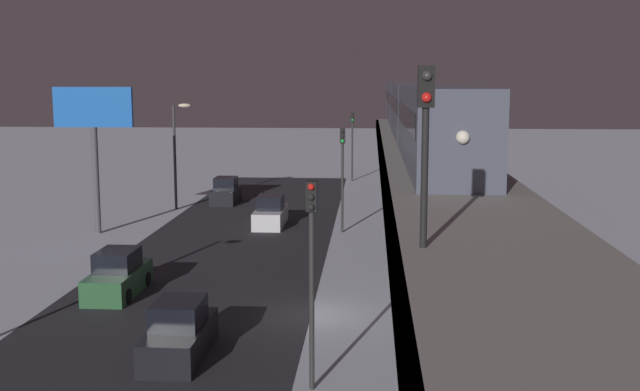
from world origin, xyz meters
The scene contains 14 objects.
ground_plane centered at (0.00, 0.00, 0.00)m, with size 240.00×240.00×0.00m, color silver.
avenue_asphalt centered at (5.44, 0.00, 0.00)m, with size 11.00×86.95×0.01m, color #28282D.
elevated_railway centered at (-5.23, 0.00, 4.86)m, with size 5.00×86.95×5.64m.
subway_train centered at (-5.32, -22.87, 7.42)m, with size 2.94×55.47×3.40m.
rail_signal centered at (-3.57, 12.83, 8.37)m, with size 0.36×0.41×4.00m.
sedan_green centered at (8.64, -2.57, 0.79)m, with size 1.91×4.62×1.97m.
sedan_black centered at (8.64, -28.06, 0.80)m, with size 1.80×4.13×1.97m.
sedan_black_2 centered at (4.04, 4.95, 0.80)m, with size 1.80×4.39×1.97m.
sedan_white_2 centered at (4.04, -19.03, 0.80)m, with size 1.80×4.71×1.97m.
traffic_light_near centered at (-0.66, 7.44, 4.20)m, with size 0.32×0.44×6.40m.
traffic_light_mid centered at (-0.66, -17.13, 4.20)m, with size 0.32×0.44×6.40m.
traffic_light_far centered at (-0.66, -41.69, 4.20)m, with size 0.32×0.44×6.40m.
commercial_billboard centered at (14.27, -15.84, 6.83)m, with size 4.80×0.36×8.90m.
street_lamp_far centered at (11.51, -25.00, 4.81)m, with size 1.35×0.44×7.65m.
Camera 1 is at (-2.39, 29.80, 9.34)m, focal length 43.48 mm.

